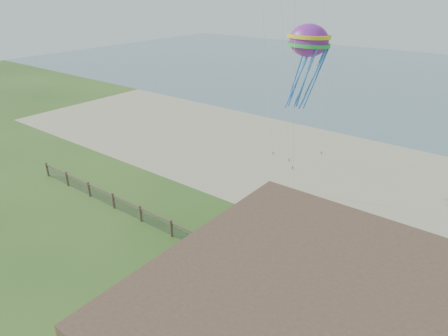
{
  "coord_description": "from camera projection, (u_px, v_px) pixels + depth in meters",
  "views": [
    {
      "loc": [
        13.32,
        -9.44,
        15.24
      ],
      "look_at": [
        -0.14,
        8.0,
        5.06
      ],
      "focal_mm": 32.0,
      "sensor_mm": 36.0,
      "label": 1
    }
  ],
  "objects": [
    {
      "name": "chainlink_fence",
      "position": [
        206.0,
        246.0,
        24.64
      ],
      "size": [
        36.2,
        0.2,
        1.25
      ],
      "primitive_type": null,
      "color": "#4F3C2C",
      "rests_on": "ground"
    },
    {
      "name": "sand_beach",
      "position": [
        319.0,
        168.0,
        36.37
      ],
      "size": [
        72.0,
        20.0,
        0.02
      ],
      "primitive_type": "cube",
      "color": "tan",
      "rests_on": "ground"
    },
    {
      "name": "ground",
      "position": [
        132.0,
        309.0,
        20.56
      ],
      "size": [
        160.0,
        160.0,
        0.0
      ],
      "primitive_type": "plane",
      "color": "#2F591E",
      "rests_on": "ground"
    },
    {
      "name": "picnic_table",
      "position": [
        279.0,
        299.0,
        20.79
      ],
      "size": [
        1.74,
        1.44,
        0.65
      ],
      "primitive_type": null,
      "rotation": [
        0.0,
        0.0,
        -0.2
      ],
      "color": "brown",
      "rests_on": "ground"
    },
    {
      "name": "octopus_kite",
      "position": [
        307.0,
        65.0,
        28.76
      ],
      "size": [
        3.73,
        3.07,
        6.65
      ],
      "primitive_type": null,
      "rotation": [
        0.0,
        0.0,
        0.28
      ],
      "color": "#E12347"
    },
    {
      "name": "ocean",
      "position": [
        432.0,
        82.0,
        67.99
      ],
      "size": [
        160.0,
        68.0,
        0.02
      ],
      "primitive_type": "cube",
      "color": "slate",
      "rests_on": "ground"
    }
  ]
}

